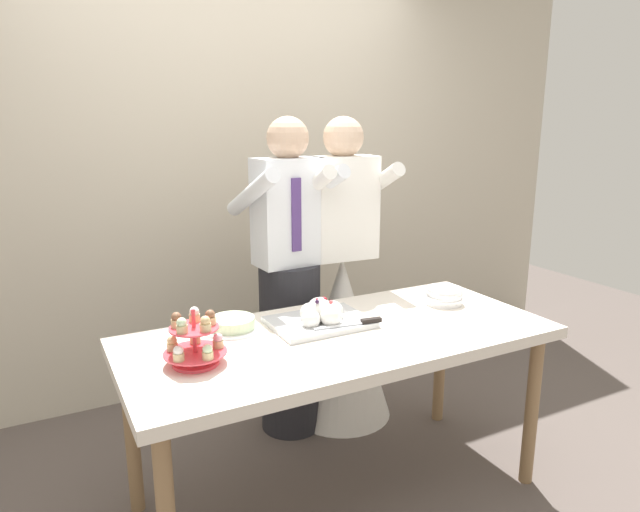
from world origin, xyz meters
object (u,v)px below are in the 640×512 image
object	(u,v)px
plate_stack	(444,296)
person_groom	(290,296)
main_cake_tray	(321,317)
person_bride	(342,316)
dessert_table	(340,349)
cupcake_stand	(195,342)
round_cake	(232,324)

from	to	relation	value
plate_stack	person_groom	xyz separation A→B (m)	(-0.57, 0.54, -0.07)
main_cake_tray	person_bride	world-z (taller)	person_bride
dessert_table	main_cake_tray	world-z (taller)	main_cake_tray
cupcake_stand	main_cake_tray	xyz separation A→B (m)	(0.59, 0.14, -0.05)
round_cake	cupcake_stand	bearing A→B (deg)	-131.50
dessert_table	person_bride	distance (m)	0.74
person_groom	main_cake_tray	bearing A→B (deg)	-99.94
round_cake	plate_stack	bearing A→B (deg)	-7.64
round_cake	person_groom	xyz separation A→B (m)	(0.45, 0.40, -0.05)
plate_stack	round_cake	xyz separation A→B (m)	(-1.02, 0.14, -0.01)
cupcake_stand	round_cake	distance (m)	0.36
main_cake_tray	person_groom	world-z (taller)	person_groom
main_cake_tray	person_bride	size ratio (longest dim) A/B	0.26
dessert_table	main_cake_tray	distance (m)	0.17
main_cake_tray	round_cake	distance (m)	0.38
plate_stack	person_groom	bearing A→B (deg)	136.92
dessert_table	round_cake	bearing A→B (deg)	148.70
main_cake_tray	round_cake	bearing A→B (deg)	161.24
plate_stack	main_cake_tray	bearing A→B (deg)	178.66
dessert_table	cupcake_stand	xyz separation A→B (m)	(-0.62, -0.03, 0.16)
main_cake_tray	person_groom	distance (m)	0.53
dessert_table	plate_stack	xyz separation A→B (m)	(0.63, 0.10, 0.11)
cupcake_stand	round_cake	bearing A→B (deg)	48.50
cupcake_stand	main_cake_tray	world-z (taller)	cupcake_stand
main_cake_tray	plate_stack	distance (m)	0.66
main_cake_tray	person_groom	xyz separation A→B (m)	(0.09, 0.52, -0.07)
round_cake	person_groom	size ratio (longest dim) A/B	0.14
cupcake_stand	plate_stack	size ratio (longest dim) A/B	1.26
person_groom	person_bride	world-z (taller)	same
round_cake	person_bride	world-z (taller)	person_bride
person_bride	person_groom	bearing A→B (deg)	179.23
cupcake_stand	main_cake_tray	size ratio (longest dim) A/B	0.53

